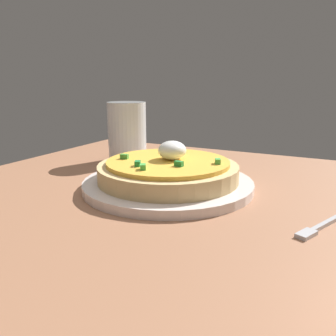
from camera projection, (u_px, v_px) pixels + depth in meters
dining_table at (196, 219)px, 47.56cm from camera, size 91.70×83.13×2.79cm
plate at (168, 184)px, 56.47cm from camera, size 27.60×27.60×1.41cm
pizza at (168, 170)px, 55.89cm from camera, size 22.73×22.73×6.34cm
cup_near at (127, 134)px, 74.22cm from camera, size 8.21×8.21×12.75cm
fork at (321, 226)px, 41.19cm from camera, size 5.50×11.09×0.50cm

